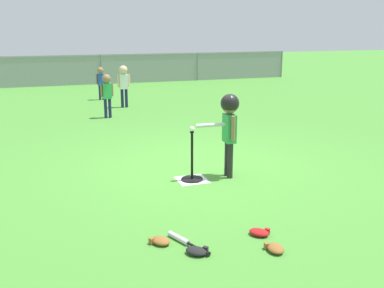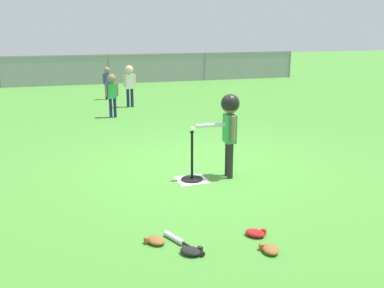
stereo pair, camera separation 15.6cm
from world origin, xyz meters
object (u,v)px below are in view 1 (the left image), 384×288
at_px(fielder_deep_left, 101,79).
at_px(glove_outfield_drop, 259,232).
at_px(glove_near_bats, 160,241).
at_px(spare_bat_silver, 183,240).
at_px(fielder_deep_center, 124,81).
at_px(glove_tossed_aside, 275,248).
at_px(batter_child, 229,118).
at_px(baseball_on_tee, 192,129).
at_px(fielder_near_right, 107,90).
at_px(glove_by_plate, 197,251).
at_px(batting_tee, 192,172).

bearing_deg(fielder_deep_left, glove_outfield_drop, -88.29).
bearing_deg(glove_near_bats, fielder_deep_left, 85.53).
height_order(spare_bat_silver, glove_near_bats, glove_near_bats).
bearing_deg(fielder_deep_center, glove_tossed_aside, -90.88).
height_order(batter_child, fielder_deep_left, batter_child).
relative_size(glove_tossed_aside, glove_outfield_drop, 0.88).
height_order(fielder_deep_center, glove_tossed_aside, fielder_deep_center).
bearing_deg(fielder_deep_center, spare_bat_silver, -96.56).
relative_size(glove_near_bats, glove_outfield_drop, 0.99).
height_order(baseball_on_tee, glove_outfield_drop, baseball_on_tee).
distance_m(batter_child, glove_near_bats, 2.50).
xyz_separation_m(fielder_deep_center, glove_outfield_drop, (-0.12, -8.43, -0.71)).
relative_size(fielder_near_right, glove_by_plate, 3.99).
relative_size(batting_tee, glove_by_plate, 2.73).
relative_size(fielder_near_right, glove_outfield_drop, 3.99).
height_order(baseball_on_tee, fielder_deep_left, fielder_deep_left).
xyz_separation_m(fielder_deep_left, glove_tossed_aside, (0.28, -10.38, -0.61)).
relative_size(fielder_near_right, glove_near_bats, 4.03).
relative_size(spare_bat_silver, glove_near_bats, 2.22).
bearing_deg(glove_by_plate, batting_tee, 72.23).
bearing_deg(glove_outfield_drop, glove_by_plate, -167.46).
bearing_deg(fielder_near_right, glove_outfield_drop, -85.54).
height_order(glove_by_plate, glove_outfield_drop, same).
bearing_deg(fielder_near_right, glove_by_plate, -91.84).
bearing_deg(spare_bat_silver, fielder_deep_left, 86.87).
distance_m(fielder_deep_center, fielder_near_right, 1.52).
bearing_deg(glove_outfield_drop, glove_tossed_aside, -92.76).
distance_m(fielder_deep_center, glove_tossed_aside, 8.84).
xyz_separation_m(fielder_deep_center, glove_tossed_aside, (-0.14, -8.81, -0.71)).
relative_size(batter_child, fielder_deep_center, 1.08).
height_order(fielder_near_right, spare_bat_silver, fielder_near_right).
distance_m(batting_tee, fielder_deep_center, 6.51).
height_order(baseball_on_tee, glove_near_bats, baseball_on_tee).
height_order(spare_bat_silver, glove_outfield_drop, glove_outfield_drop).
bearing_deg(fielder_deep_center, fielder_near_right, -116.15).
relative_size(batter_child, glove_by_plate, 4.64).
relative_size(glove_near_bats, glove_tossed_aside, 1.12).
relative_size(baseball_on_tee, fielder_deep_left, 0.07).
bearing_deg(glove_outfield_drop, fielder_deep_center, 89.20).
xyz_separation_m(fielder_deep_center, glove_by_plate, (-0.90, -8.61, -0.71)).
bearing_deg(fielder_deep_left, glove_tossed_aside, -88.45).
bearing_deg(glove_outfield_drop, glove_near_bats, 171.61).
distance_m(glove_by_plate, glove_tossed_aside, 0.79).
bearing_deg(glove_outfield_drop, baseball_on_tee, 92.96).
xyz_separation_m(batting_tee, glove_near_bats, (-0.97, -1.80, -0.09)).
bearing_deg(fielder_near_right, fielder_deep_center, 63.85).
relative_size(fielder_deep_left, spare_bat_silver, 1.69).
bearing_deg(spare_bat_silver, batter_child, 54.50).
bearing_deg(baseball_on_tee, glove_outfield_drop, -87.04).
xyz_separation_m(spare_bat_silver, glove_outfield_drop, (0.84, -0.10, 0.01)).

